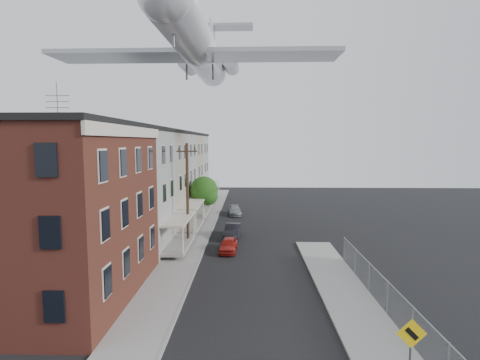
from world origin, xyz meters
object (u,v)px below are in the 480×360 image
at_px(warning_sign, 411,343).
at_px(street_tree, 205,192).
at_px(utility_pole, 188,193).
at_px(airplane, 199,49).
at_px(car_mid, 233,231).
at_px(car_near, 228,245).
at_px(car_far, 235,211).

bearing_deg(warning_sign, street_tree, 110.58).
distance_m(warning_sign, utility_pole, 22.25).
relative_size(street_tree, airplane, 0.19).
bearing_deg(car_mid, car_near, -88.87).
xyz_separation_m(warning_sign, car_mid, (-7.40, 21.82, -1.22)).
distance_m(warning_sign, car_far, 33.87).
xyz_separation_m(warning_sign, car_far, (-7.61, 32.98, -1.34)).
bearing_deg(car_mid, warning_sign, -68.03).
height_order(car_near, airplane, airplane).
relative_size(car_near, airplane, 0.12).
relative_size(warning_sign, street_tree, 0.54).
distance_m(warning_sign, airplane, 28.27).
xyz_separation_m(car_near, car_mid, (0.17, 4.50, 0.08)).
bearing_deg(utility_pole, warning_sign, -59.52).
bearing_deg(car_near, car_far, 92.70).
xyz_separation_m(street_tree, car_near, (3.31, -11.63, -2.87)).
relative_size(warning_sign, airplane, 0.10).
bearing_deg(airplane, utility_pole, -110.36).
bearing_deg(car_mid, street_tree, 119.19).
relative_size(street_tree, car_mid, 1.30).
xyz_separation_m(car_mid, airplane, (-2.96, -0.53, 16.69)).
relative_size(utility_pole, car_near, 2.63).
relative_size(car_far, airplane, 0.14).
distance_m(car_near, car_far, 15.66).
bearing_deg(car_far, street_tree, -134.69).
height_order(car_near, car_far, car_near).
relative_size(warning_sign, utility_pole, 0.31).
height_order(warning_sign, street_tree, street_tree).
height_order(utility_pole, street_tree, utility_pole).
bearing_deg(airplane, car_far, 76.75).
distance_m(warning_sign, street_tree, 30.96).
height_order(warning_sign, car_far, warning_sign).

